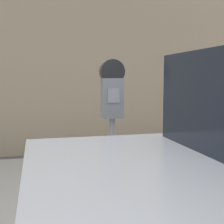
{
  "coord_description": "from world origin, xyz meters",
  "views": [
    {
      "loc": [
        -0.57,
        -1.52,
        1.39
      ],
      "look_at": [
        -0.02,
        1.07,
        1.1
      ],
      "focal_mm": 50.0,
      "sensor_mm": 36.0,
      "label": 1
    }
  ],
  "objects": [
    {
      "name": "parking_meter",
      "position": [
        -0.02,
        1.06,
        1.17
      ],
      "size": [
        0.2,
        0.13,
        1.45
      ],
      "color": "gray",
      "rests_on": "sidewalk"
    },
    {
      "name": "building_facade",
      "position": [
        0.0,
        4.33,
        2.32
      ],
      "size": [
        24.0,
        0.3,
        4.63
      ],
      "color": "tan",
      "rests_on": "ground_plane"
    },
    {
      "name": "sidewalk",
      "position": [
        0.0,
        2.2,
        0.05
      ],
      "size": [
        24.0,
        2.8,
        0.1
      ],
      "color": "#ADAAA3",
      "rests_on": "ground_plane"
    }
  ]
}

